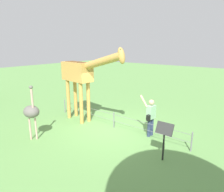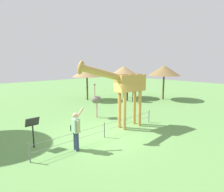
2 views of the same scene
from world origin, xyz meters
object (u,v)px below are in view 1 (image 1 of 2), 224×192
object	(u,v)px
visitor	(151,116)
ostrich	(31,112)
giraffe	(81,75)
info_sign	(164,134)

from	to	relation	value
visitor	ostrich	size ratio (longest dim) A/B	0.77
ostrich	visitor	bearing A→B (deg)	42.09
giraffe	ostrich	bearing A→B (deg)	-92.16
giraffe	ostrich	xyz separation A→B (m)	(-0.10, -2.64, -1.18)
visitor	info_sign	xyz separation A→B (m)	(1.21, -1.40, 0.05)
visitor	info_sign	world-z (taller)	visitor
info_sign	giraffe	bearing A→B (deg)	169.79
visitor	info_sign	size ratio (longest dim) A/B	1.32
ostrich	info_sign	bearing A→B (deg)	20.74
visitor	ostrich	world-z (taller)	ostrich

